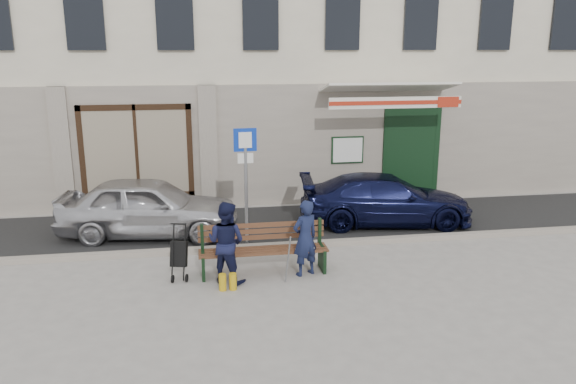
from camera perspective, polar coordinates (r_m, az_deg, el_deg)
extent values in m
plane|color=#9E9991|center=(10.53, 0.60, -8.53)|extent=(80.00, 80.00, 0.00)
cube|color=#282828|center=(13.40, -1.66, -3.40)|extent=(60.00, 3.20, 0.01)
cube|color=#9E9384|center=(11.88, -0.64, -5.48)|extent=(60.00, 0.18, 0.12)
cube|color=beige|center=(18.15, -4.14, 17.22)|extent=(20.00, 7.00, 10.00)
cube|color=#9E9384|center=(14.82, -2.66, 4.68)|extent=(20.00, 0.12, 3.20)
cube|color=maroon|center=(14.87, -15.06, 4.04)|extent=(2.50, 0.12, 2.00)
cube|color=black|center=(15.79, 12.37, 3.86)|extent=(1.60, 0.10, 2.60)
cube|color=black|center=(16.24, 11.75, 3.82)|extent=(1.25, 0.90, 2.40)
cube|color=white|center=(15.17, 6.08, 4.26)|extent=(0.80, 0.03, 0.65)
cube|color=white|center=(15.02, 9.84, 10.30)|extent=(3.40, 1.72, 0.42)
cube|color=white|center=(14.24, 10.91, 8.91)|extent=(3.40, 0.05, 0.28)
cube|color=#AA2714|center=(14.21, 10.96, 8.90)|extent=(3.40, 0.02, 0.10)
imported|color=silver|center=(12.89, -13.99, -1.47)|extent=(4.13, 2.12, 1.34)
imported|color=black|center=(13.61, 9.90, -0.75)|extent=(4.26, 2.15, 1.19)
cylinder|color=gray|center=(11.63, -4.28, 0.03)|extent=(0.07, 0.07, 2.45)
cube|color=#0B2EA6|center=(11.41, -4.38, 5.31)|extent=(0.47, 0.06, 0.47)
cube|color=white|center=(11.38, -4.37, 5.28)|extent=(0.26, 0.04, 0.32)
cube|color=white|center=(11.47, -4.35, 3.45)|extent=(0.32, 0.05, 0.21)
cube|color=brown|center=(10.50, -2.50, -5.96)|extent=(2.40, 0.50, 0.04)
cube|color=brown|center=(10.67, -2.69, -3.98)|extent=(2.40, 0.10, 0.36)
cube|color=black|center=(10.52, -8.60, -7.39)|extent=(0.06, 0.50, 0.45)
cube|color=black|center=(10.76, 3.49, -6.75)|extent=(0.06, 0.50, 0.45)
cube|color=white|center=(10.51, 1.65, -5.77)|extent=(0.34, 0.25, 0.11)
cylinder|color=gray|center=(9.91, -0.01, -6.92)|extent=(0.07, 0.34, 0.96)
cylinder|color=gold|center=(9.96, -6.66, -9.09)|extent=(0.13, 0.13, 0.30)
cylinder|color=gold|center=(9.96, -5.62, -9.04)|extent=(0.13, 0.13, 0.30)
imported|color=#161D3C|center=(10.34, 1.75, -4.69)|extent=(0.62, 0.53, 1.44)
imported|color=#131635|center=(10.10, -6.30, -5.09)|extent=(0.92, 0.87, 1.49)
cylinder|color=black|center=(10.43, -11.64, -8.64)|extent=(0.07, 0.15, 0.15)
cylinder|color=black|center=(10.42, -10.25, -8.60)|extent=(0.07, 0.15, 0.15)
cube|color=black|center=(10.47, -11.02, -6.18)|extent=(0.35, 0.33, 0.49)
cylinder|color=black|center=(10.42, -11.14, -3.20)|extent=(0.27, 0.09, 0.02)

